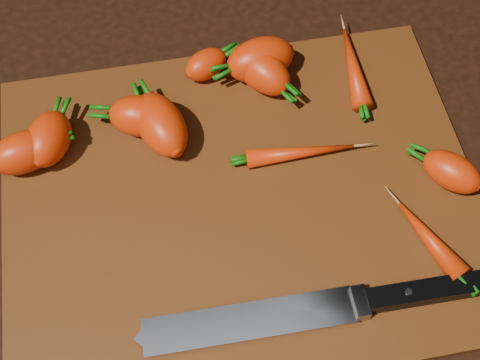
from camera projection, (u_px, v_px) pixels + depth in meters
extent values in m
cube|color=black|center=(242.00, 204.00, 0.72)|extent=(2.00, 2.00, 0.01)
cube|color=brown|center=(242.00, 199.00, 0.71)|extent=(0.50, 0.40, 0.01)
ellipsoid|color=#EE2C00|center=(23.00, 152.00, 0.71)|extent=(0.08, 0.06, 0.05)
ellipsoid|color=#EE2C00|center=(140.00, 116.00, 0.73)|extent=(0.08, 0.06, 0.05)
ellipsoid|color=#EE2C00|center=(261.00, 69.00, 0.76)|extent=(0.08, 0.09, 0.05)
ellipsoid|color=#EE2C00|center=(161.00, 125.00, 0.72)|extent=(0.07, 0.10, 0.05)
ellipsoid|color=#EE2C00|center=(260.00, 60.00, 0.77)|extent=(0.09, 0.06, 0.05)
ellipsoid|color=#EE2C00|center=(206.00, 65.00, 0.77)|extent=(0.06, 0.05, 0.03)
ellipsoid|color=#EE2C00|center=(452.00, 172.00, 0.70)|extent=(0.07, 0.07, 0.04)
ellipsoid|color=#EE2C00|center=(353.00, 67.00, 0.78)|extent=(0.03, 0.12, 0.02)
ellipsoid|color=#EE2C00|center=(300.00, 152.00, 0.72)|extent=(0.12, 0.03, 0.02)
ellipsoid|color=#EE2C00|center=(429.00, 239.00, 0.67)|extent=(0.06, 0.10, 0.02)
ellipsoid|color=#EE2C00|center=(48.00, 139.00, 0.71)|extent=(0.07, 0.08, 0.05)
cube|color=gray|center=(142.00, 338.00, 0.62)|extent=(0.20, 0.04, 0.00)
cube|color=gray|center=(256.00, 320.00, 0.63)|extent=(0.01, 0.03, 0.01)
cube|color=black|center=(321.00, 309.00, 0.63)|extent=(0.12, 0.02, 0.02)
cylinder|color=#B2B2B7|center=(304.00, 309.00, 0.63)|extent=(0.01, 0.01, 0.00)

